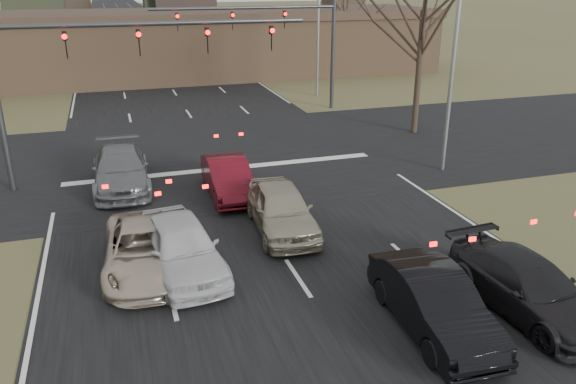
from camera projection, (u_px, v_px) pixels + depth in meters
name	position (u px, v px, depth m)	size (l,w,h in m)	color
ground	(339.00, 340.00, 13.04)	(360.00, 360.00, 0.00)	#50532C
road_main	(144.00, 47.00, 66.37)	(14.00, 300.00, 0.02)	black
road_cross	(217.00, 156.00, 26.36)	(200.00, 14.00, 0.02)	black
building	(186.00, 44.00, 46.42)	(42.40, 10.40, 5.30)	brown
mast_arm_near	(84.00, 56.00, 21.28)	(12.12, 0.24, 8.00)	#383A3D
mast_arm_far	(290.00, 28.00, 33.43)	(11.12, 0.24, 8.00)	#383A3D
streetlight_right_near	(452.00, 38.00, 22.41)	(2.34, 0.25, 10.00)	gray
streetlight_right_far	(316.00, 13.00, 37.66)	(2.34, 0.25, 10.00)	gray
car_silver_suv	(145.00, 249.00, 15.93)	(2.23, 4.83, 1.34)	#BCAE98
car_white_sedan	(182.00, 246.00, 15.82)	(1.86, 4.63, 1.58)	silver
car_black_hatch	(434.00, 303.00, 13.20)	(1.54, 4.42, 1.46)	black
car_charcoal_sedan	(527.00, 286.00, 13.98)	(1.93, 4.74, 1.38)	black
car_grey_ahead	(121.00, 169.00, 22.24)	(2.13, 5.24, 1.52)	slate
car_red_ahead	(228.00, 177.00, 21.44)	(1.52, 4.35, 1.43)	#4E0B14
car_silver_ahead	(281.00, 209.00, 18.41)	(1.83, 4.55, 1.55)	#A49E85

